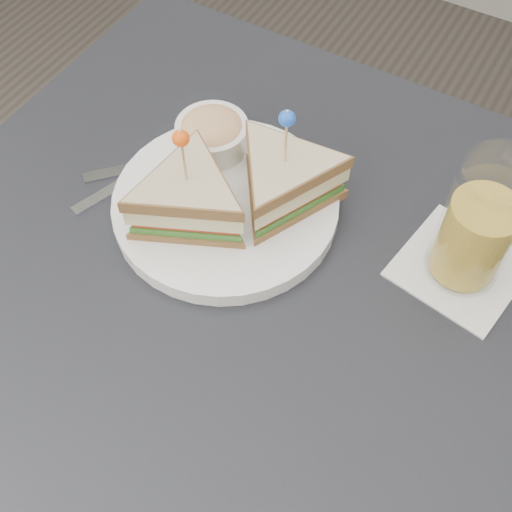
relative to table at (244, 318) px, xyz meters
The scene contains 6 objects.
ground_plane 0.67m from the table, ahead, with size 3.50×3.50×0.00m, color #3F3833.
table is the anchor object (origin of this frame).
plate_meal 0.16m from the table, 128.05° to the left, with size 0.31×0.29×0.16m.
cutlery_fork 0.22m from the table, 145.40° to the left, with size 0.16×0.17×0.01m.
cutlery_knife 0.22m from the table, 160.96° to the left, with size 0.08×0.19×0.01m.
drink_set 0.28m from the table, 35.35° to the left, with size 0.15×0.15×0.16m.
Camera 1 is at (0.20, -0.31, 1.34)m, focal length 45.00 mm.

